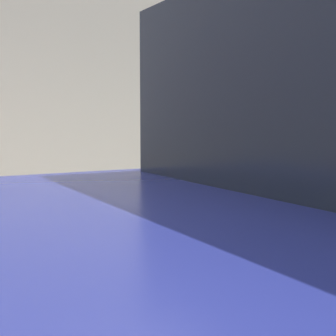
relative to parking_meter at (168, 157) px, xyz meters
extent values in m
cube|color=#ADAAA3|center=(-0.38, 0.95, -1.01)|extent=(24.00, 2.80, 0.13)
cylinder|color=slate|center=(0.00, 0.00, -0.49)|extent=(0.07, 0.07, 0.92)
cube|color=black|center=(0.00, 0.00, 0.14)|extent=(0.20, 0.13, 0.32)
cube|color=gray|center=(0.00, -0.07, 0.16)|extent=(0.11, 0.01, 0.11)
cylinder|color=black|center=(0.00, 0.00, 0.35)|extent=(0.20, 0.10, 0.20)
cylinder|color=black|center=(-0.59, -0.82, -0.72)|extent=(0.72, 0.22, 0.72)
camera|label=1|loc=(-1.52, -2.69, 0.24)|focal=50.00mm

